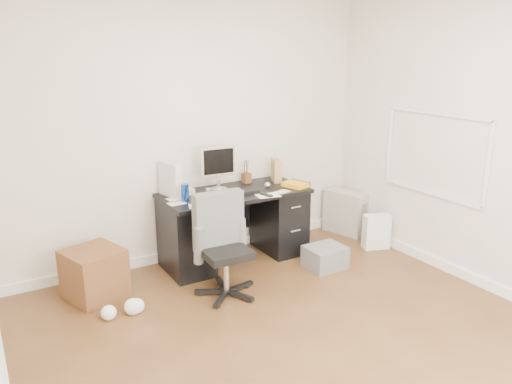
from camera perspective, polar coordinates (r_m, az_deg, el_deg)
ground at (r=3.97m, az=5.42°, el=-16.84°), size 4.00×4.00×0.00m
room_shell at (r=3.41m, az=6.31°, el=7.65°), size 4.02×4.02×2.71m
desk at (r=5.20m, az=-2.44°, el=-3.64°), size 1.50×0.70×0.75m
loose_papers at (r=4.96m, az=-4.24°, el=-0.38°), size 1.10×0.60×0.00m
lcd_monitor at (r=5.09m, az=-4.34°, el=2.73°), size 0.38×0.23×0.46m
keyboard at (r=5.00m, az=-2.49°, el=-0.05°), size 0.50×0.19×0.03m
computer_mouse at (r=5.20m, az=1.32°, el=0.79°), size 0.08×0.08×0.06m
travel_mug at (r=4.78m, az=-8.12°, el=-0.11°), size 0.09×0.09×0.17m
white_binder at (r=4.96m, az=-9.81°, el=1.43°), size 0.20×0.32×0.34m
magazine_file at (r=5.46m, az=2.34°, el=2.48°), size 0.17×0.23×0.24m
pen_cup at (r=5.39m, az=-1.11°, el=2.36°), size 0.11×0.11×0.25m
yellow_book at (r=5.29m, az=4.55°, el=0.87°), size 0.26×0.29×0.04m
paper_remote at (r=4.94m, az=1.38°, el=-0.31°), size 0.26×0.22×0.02m
office_chair at (r=4.44m, az=-3.48°, el=-6.29°), size 0.55×0.55×0.93m
pc_tower at (r=6.11m, az=10.20°, el=-2.28°), size 0.36×0.55×0.51m
shopping_bag at (r=5.73m, az=13.58°, el=-4.41°), size 0.34×0.29×0.39m
wicker_basket at (r=4.72m, az=-18.00°, el=-8.88°), size 0.57×0.57×0.45m
desk_printer at (r=5.16m, az=7.89°, el=-7.37°), size 0.39×0.32×0.23m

